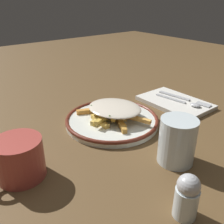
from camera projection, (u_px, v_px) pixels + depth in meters
ground_plane at (112, 123)px, 0.68m from camera, size 2.60×2.60×0.00m
plate at (112, 120)px, 0.67m from camera, size 0.25×0.25×0.02m
fries_heap at (114, 111)px, 0.67m from camera, size 0.18×0.19×0.04m
napkin at (175, 102)px, 0.79m from camera, size 0.14×0.22×0.01m
fork at (184, 99)px, 0.80m from camera, size 0.04×0.18×0.01m
spoon at (185, 102)px, 0.77m from camera, size 0.04×0.15×0.01m
water_glass at (178, 140)px, 0.51m from camera, size 0.08×0.08×0.10m
coffee_mug at (19, 159)px, 0.47m from camera, size 0.12×0.09×0.08m
salt_shaker at (187, 196)px, 0.38m from camera, size 0.04×0.04×0.08m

